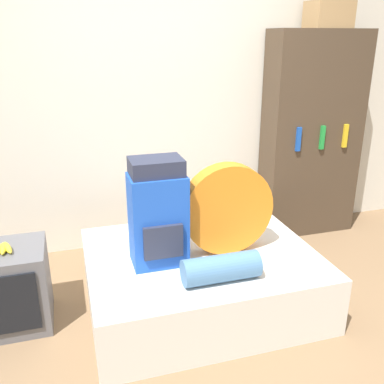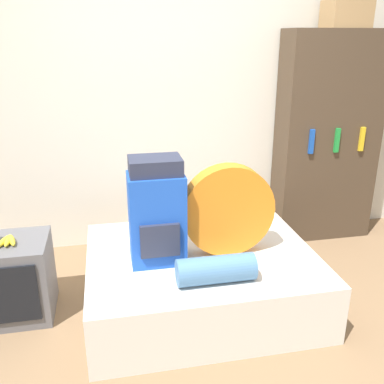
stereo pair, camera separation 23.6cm
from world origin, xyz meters
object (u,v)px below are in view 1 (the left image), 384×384
(bookshelf, at_px, (311,136))
(cardboard_box, at_px, (329,15))
(backpack, at_px, (158,214))
(tent_bag, at_px, (227,209))
(television, at_px, (4,288))
(sleeping_roll, at_px, (221,268))

(bookshelf, xyz_separation_m, cardboard_box, (0.05, -0.01, 1.04))
(backpack, height_order, tent_bag, backpack)
(television, height_order, bookshelf, bookshelf)
(television, xyz_separation_m, bookshelf, (2.67, 0.79, 0.66))
(sleeping_roll, bearing_deg, bookshelf, 43.56)
(backpack, distance_m, cardboard_box, 2.32)
(tent_bag, xyz_separation_m, television, (-1.47, 0.15, -0.44))
(sleeping_roll, distance_m, television, 1.41)
(cardboard_box, bearing_deg, bookshelf, 172.95)
(sleeping_roll, xyz_separation_m, television, (-1.30, 0.51, -0.21))
(sleeping_roll, bearing_deg, cardboard_box, 42.42)
(backpack, relative_size, bookshelf, 0.38)
(tent_bag, bearing_deg, sleeping_roll, -115.33)
(bookshelf, height_order, cardboard_box, cardboard_box)
(tent_bag, xyz_separation_m, bookshelf, (1.19, 0.94, 0.22))
(backpack, bearing_deg, television, 170.27)
(tent_bag, relative_size, bookshelf, 0.33)
(television, bearing_deg, backpack, -9.73)
(sleeping_roll, relative_size, bookshelf, 0.26)
(tent_bag, distance_m, bookshelf, 1.54)
(television, distance_m, cardboard_box, 3.30)
(sleeping_roll, distance_m, cardboard_box, 2.43)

